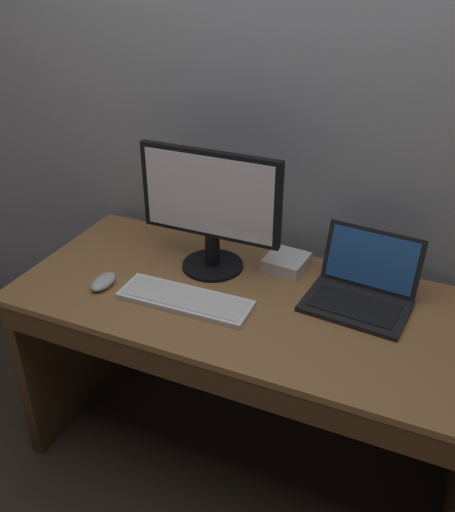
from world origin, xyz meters
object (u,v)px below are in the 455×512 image
laptop_black (361,289)px  external_monitor (210,207)px  computer_mouse (103,282)px  wired_keyboard (185,299)px  external_drive_box (286,262)px

laptop_black → external_monitor: bearing=-179.1°
external_monitor → computer_mouse: 0.44m
laptop_black → wired_keyboard: (-0.51, -0.23, -0.04)m
laptop_black → computer_mouse: laptop_black is taller
wired_keyboard → external_monitor: bearing=93.1°
external_monitor → external_drive_box: bearing=25.1°
laptop_black → external_monitor: external_monitor is taller
laptop_black → external_drive_box: bearing=160.0°
wired_keyboard → external_drive_box: bearing=55.8°
external_monitor → computer_mouse: size_ratio=4.25×
laptop_black → wired_keyboard: 0.57m
wired_keyboard → external_drive_box: (0.23, 0.34, 0.01)m
external_drive_box → laptop_black: bearing=-20.0°
computer_mouse → external_drive_box: size_ratio=0.81×
laptop_black → computer_mouse: (-0.81, -0.26, -0.03)m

